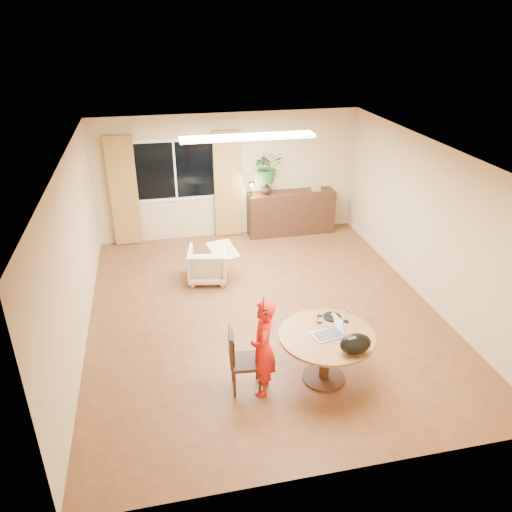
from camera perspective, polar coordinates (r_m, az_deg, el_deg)
The scene contains 24 objects.
floor at distance 8.18m, azimuth 0.85°, elevation -6.29°, with size 6.50×6.50×0.00m, color brown.
ceiling at distance 7.13m, azimuth 0.99°, elevation 11.64°, with size 6.50×6.50×0.00m, color white.
wall_back at distance 10.55m, azimuth -3.14°, elevation 9.10°, with size 5.50×5.50×0.00m, color #C7B481.
wall_left at distance 7.48m, azimuth -20.06°, elevation 0.10°, with size 6.50×6.50×0.00m, color #C7B481.
wall_right at distance 8.57m, azimuth 19.17°, elevation 3.54°, with size 6.50×6.50×0.00m, color #C7B481.
window at distance 10.37m, azimuth -9.24°, elevation 9.65°, with size 1.70×0.03×1.30m.
curtain_left at distance 10.40m, azimuth -14.88°, elevation 7.11°, with size 0.55×0.08×2.25m, color olive.
curtain_right at distance 10.50m, azimuth -3.31°, elevation 8.13°, with size 0.55×0.08×2.25m, color olive.
ceiling_panel at distance 8.28m, azimuth -0.96°, elevation 13.44°, with size 2.20×0.35×0.05m, color white.
dining_table at distance 6.55m, azimuth 8.01°, elevation -9.95°, with size 1.23×1.23×0.70m.
dining_chair at distance 6.40m, azimuth -1.16°, elevation -11.78°, with size 0.43×0.39×0.90m, color black, non-canonical shape.
child at distance 6.25m, azimuth 0.83°, elevation -10.45°, with size 0.32×0.48×1.32m, color red.
laptop at distance 6.38m, azimuth 8.16°, elevation -8.07°, with size 0.38×0.25×0.25m, color #B7B7BC, non-canonical shape.
tumbler at distance 6.66m, azimuth 7.27°, elevation -7.17°, with size 0.07×0.07×0.10m, color white, non-canonical shape.
wine_glass at distance 6.69m, azimuth 10.30°, elevation -6.63°, with size 0.08×0.08×0.22m, color white, non-canonical shape.
pot_lid at distance 6.80m, azimuth 8.69°, elevation -6.83°, with size 0.24×0.24×0.04m, color white, non-canonical shape.
handbag at distance 6.14m, azimuth 11.30°, elevation -9.82°, with size 0.39×0.23×0.26m, color black, non-canonical shape.
armchair at distance 8.98m, azimuth -5.52°, elevation -0.95°, with size 0.67×0.69×0.63m, color #C1BA99.
throw at distance 8.86m, azimuth -3.81°, elevation 1.11°, with size 0.45×0.55×0.03m, color beige, non-canonical shape.
sideboard at distance 10.88m, azimuth 4.01°, elevation 4.96°, with size 1.87×0.46×0.93m, color black.
vase at distance 10.54m, azimuth 1.17°, elevation 7.74°, with size 0.24×0.24×0.25m, color black.
bouquet at distance 10.41m, azimuth 1.33°, elevation 10.12°, with size 0.59×0.51×0.66m, color #2F6626.
book_stack at distance 10.87m, azimuth 6.89°, elevation 7.65°, with size 0.19×0.14×0.08m, color #93644B, non-canonical shape.
desk_lamp at distance 10.42m, azimuth -0.55°, elevation 7.69°, with size 0.13×0.13×0.31m, color black, non-canonical shape.
Camera 1 is at (-1.59, -6.72, 4.38)m, focal length 35.00 mm.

